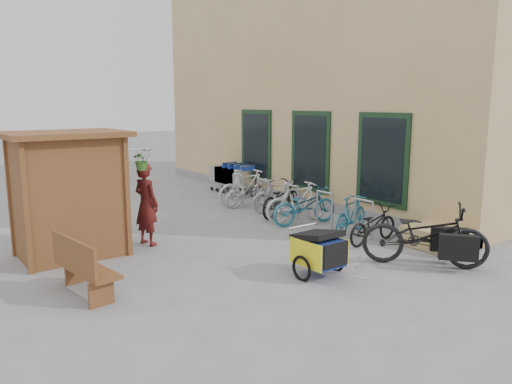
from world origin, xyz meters
TOP-DOWN VIEW (x-y plane):
  - ground at (0.00, 0.00)m, footprint 80.00×80.00m
  - building at (6.49, 4.50)m, footprint 6.07×13.00m
  - kiosk at (-3.28, 2.47)m, footprint 2.49×1.65m
  - bike_rack at (2.30, 2.40)m, footprint 0.05×5.35m
  - pallet_stack at (3.00, -1.40)m, footprint 1.00×1.20m
  - bench at (-3.67, 0.34)m, footprint 0.62×1.49m
  - shopping_carts at (3.00, 6.22)m, footprint 0.57×1.91m
  - child_trailer at (-0.16, -1.19)m, footprint 0.84×1.42m
  - cargo_bike at (1.78, -1.94)m, footprint 1.98×2.20m
  - person_kiosk at (-1.70, 2.34)m, footprint 0.57×0.72m
  - bike_0 at (2.16, -0.39)m, footprint 1.55×0.64m
  - bike_1 at (2.31, 0.36)m, footprint 1.53×0.82m
  - bike_2 at (2.11, 1.69)m, footprint 1.83×0.87m
  - bike_3 at (2.11, 1.96)m, footprint 1.77×0.82m
  - bike_4 at (2.24, 2.74)m, footprint 1.85×1.14m
  - bike_5 at (2.43, 3.07)m, footprint 1.58×0.86m
  - bike_6 at (2.27, 4.18)m, footprint 1.58×0.68m
  - bike_7 at (2.26, 4.32)m, footprint 1.82×0.72m

SIDE VIEW (x-z plane):
  - ground at x=0.00m, z-range 0.00..0.00m
  - pallet_stack at x=3.00m, z-range 0.01..0.41m
  - bike_0 at x=2.16m, z-range 0.00..0.80m
  - bike_6 at x=2.27m, z-range 0.00..0.81m
  - bike_1 at x=2.31m, z-range 0.00..0.88m
  - bike_5 at x=2.43m, z-range 0.00..0.91m
  - bike_4 at x=2.24m, z-range 0.00..0.92m
  - bike_2 at x=2.11m, z-range 0.00..0.92m
  - child_trailer at x=-0.16m, z-range 0.05..0.88m
  - bench at x=-3.67m, z-range 0.01..0.92m
  - bike_3 at x=2.11m, z-range 0.00..1.03m
  - bike_rack at x=2.30m, z-range 0.08..0.95m
  - bike_7 at x=2.26m, z-range 0.00..1.06m
  - cargo_bike at x=1.78m, z-range -0.01..1.15m
  - shopping_carts at x=3.00m, z-range 0.08..1.10m
  - person_kiosk at x=-1.70m, z-range 0.00..1.72m
  - kiosk at x=-3.28m, z-range 0.35..2.75m
  - building at x=6.49m, z-range -0.01..6.99m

